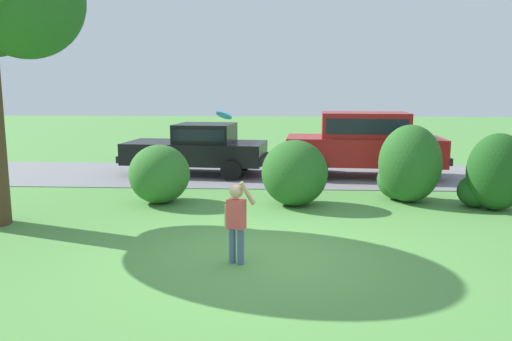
# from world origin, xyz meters

# --- Properties ---
(ground_plane) EXTENTS (80.00, 80.00, 0.00)m
(ground_plane) POSITION_xyz_m (0.00, 0.00, 0.00)
(ground_plane) COLOR #518E42
(driveway_strip) EXTENTS (28.00, 4.40, 0.02)m
(driveway_strip) POSITION_xyz_m (0.00, 7.44, 0.01)
(driveway_strip) COLOR slate
(driveway_strip) RESTS_ON ground
(shrub_near_tree) EXTENTS (1.39, 1.49, 1.35)m
(shrub_near_tree) POSITION_xyz_m (-2.50, 3.60, 0.63)
(shrub_near_tree) COLOR #33702B
(shrub_near_tree) RESTS_ON ground
(shrub_centre_left) EXTENTS (1.48, 1.43, 1.48)m
(shrub_centre_left) POSITION_xyz_m (0.58, 3.50, 0.74)
(shrub_centre_left) COLOR #286023
(shrub_centre_left) RESTS_ON ground
(shrub_centre) EXTENTS (1.43, 1.45, 1.80)m
(shrub_centre) POSITION_xyz_m (3.21, 4.06, 0.80)
(shrub_centre) COLOR #286023
(shrub_centre) RESTS_ON ground
(shrub_centre_right) EXTENTS (1.38, 1.19, 1.68)m
(shrub_centre_right) POSITION_xyz_m (4.88, 3.34, 0.76)
(shrub_centre_right) COLOR #1E511C
(shrub_centre_right) RESTS_ON ground
(parked_sedan) EXTENTS (4.55, 2.40, 1.56)m
(parked_sedan) POSITION_xyz_m (-2.26, 7.48, 0.85)
(parked_sedan) COLOR black
(parked_sedan) RESTS_ON ground
(parked_suv) EXTENTS (4.79, 2.30, 1.92)m
(parked_suv) POSITION_xyz_m (2.70, 7.30, 1.08)
(parked_suv) COLOR maroon
(parked_suv) RESTS_ON ground
(child_thrower) EXTENTS (0.48, 0.24, 1.29)m
(child_thrower) POSITION_xyz_m (-0.37, -0.39, 0.72)
(child_thrower) COLOR #4C608C
(child_thrower) RESTS_ON ground
(frisbee) EXTENTS (0.31, 0.27, 0.22)m
(frisbee) POSITION_xyz_m (-0.68, 0.79, 2.17)
(frisbee) COLOR #337FDB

